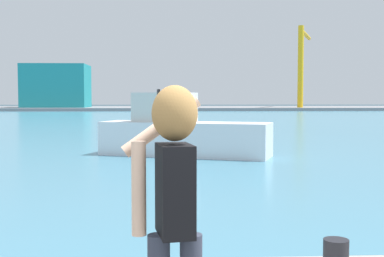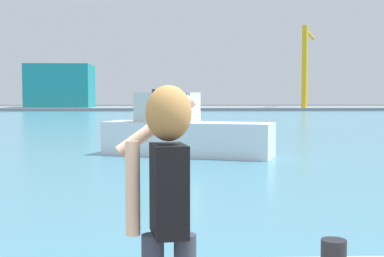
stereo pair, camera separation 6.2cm
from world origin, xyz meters
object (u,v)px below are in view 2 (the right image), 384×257
port_crane (306,56)px  warehouse_left (61,86)px  boat_moored (184,133)px  person_photographer (167,195)px

port_crane → warehouse_left: bearing=176.8°
boat_moored → warehouse_left: warehouse_left is taller
person_photographer → boat_moored: size_ratio=0.25×
warehouse_left → port_crane: (43.91, -2.45, 5.28)m
warehouse_left → boat_moored: bearing=-74.5°
person_photographer → port_crane: (24.22, 87.37, 7.91)m
person_photographer → port_crane: bearing=-24.5°
warehouse_left → port_crane: port_crane is taller
warehouse_left → port_crane: size_ratio=0.78×
person_photographer → boat_moored: boat_moored is taller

